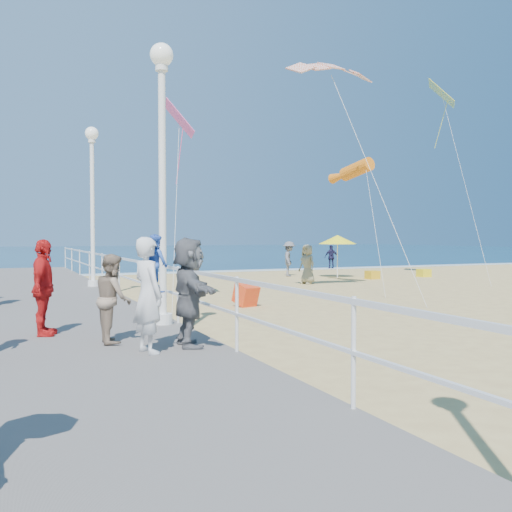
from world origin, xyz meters
name	(u,v)px	position (x,y,z in m)	size (l,w,h in m)	color
ground	(390,327)	(0.00, 0.00, 0.00)	(160.00, 160.00, 0.00)	tan
ocean	(71,252)	(0.00, 65.00, 0.01)	(160.00, 90.00, 0.05)	#0C304D
surf_line	(161,273)	(0.00, 20.50, 0.03)	(160.00, 1.20, 0.04)	white
boardwalk	(44,343)	(-7.50, 0.00, 0.20)	(5.00, 44.00, 0.40)	slate
railing	(178,279)	(-5.05, 0.00, 1.25)	(0.05, 42.00, 0.55)	white
lamp_post_mid	(162,153)	(-5.35, 0.00, 3.66)	(0.44, 0.44, 5.32)	white
lamp_post_far	(92,189)	(-5.35, 9.00, 3.66)	(0.44, 0.44, 5.32)	white
woman_holding_toddler	(148,295)	(-6.25, -2.56, 1.24)	(0.61, 0.40, 1.67)	silver
toddler_held	(155,263)	(-6.10, -2.41, 1.68)	(0.42, 0.33, 0.86)	blue
spectator_1	(113,298)	(-6.56, -1.52, 1.10)	(0.68, 0.53, 1.41)	gray
spectator_3	(43,288)	(-7.52, -0.43, 1.22)	(0.96, 0.40, 1.63)	red
spectator_5	(189,292)	(-5.56, -2.33, 1.23)	(1.55, 0.49, 1.67)	slate
beach_walker_a	(289,259)	(5.46, 15.52, 0.91)	(1.17, 0.67, 1.82)	#5E5D63
beach_walker_b	(331,257)	(10.87, 20.17, 0.76)	(0.89, 0.37, 1.52)	#1D1B3D
beach_walker_c	(307,264)	(4.01, 11.03, 0.86)	(0.84, 0.55, 1.72)	gray
box_kite	(246,296)	(-1.58, 4.79, 0.30)	(0.55, 0.55, 0.60)	red
beach_umbrella	(337,240)	(7.20, 13.66, 1.91)	(1.90, 1.90, 2.14)	white
beach_chair_left	(372,275)	(8.32, 12.26, 0.20)	(0.55, 0.55, 0.40)	gold
beach_chair_right	(424,273)	(11.59, 12.39, 0.20)	(0.55, 0.55, 0.40)	yellow
kite_parafoil	(331,66)	(2.21, 6.22, 7.88)	(3.09, 0.90, 0.30)	#DC4619
kite_windsock	(357,169)	(5.14, 8.97, 4.81)	(0.56, 0.56, 2.49)	orange
kite_diamond_pink	(179,119)	(-3.12, 6.36, 5.68)	(1.28, 1.28, 0.02)	#FF5DB5
kite_diamond_multi	(442,94)	(11.64, 11.31, 9.06)	(1.67, 1.67, 0.02)	#197DD8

